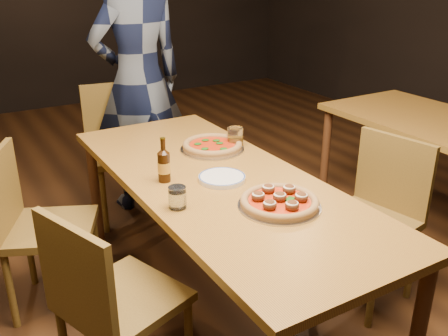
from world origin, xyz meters
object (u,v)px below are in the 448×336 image
chair_end (124,152)px  water_glass (177,197)px  chair_main_e (367,221)px  chair_main_sw (50,227)px  plate_stack (222,178)px  pizza_margherita (212,146)px  table_main (219,192)px  chair_main_nw (123,298)px  beer_bottle (164,166)px  diner (139,81)px  pizza_meatball (280,201)px  amber_glass (235,137)px

chair_end → water_glass: bearing=-92.8°
chair_main_e → chair_end: size_ratio=0.95×
chair_main_sw → plate_stack: (0.71, -0.51, 0.31)m
pizza_margherita → table_main: bearing=-115.2°
chair_main_sw → water_glass: (0.41, -0.66, 0.34)m
chair_main_nw → beer_bottle: beer_bottle is taller
pizza_margherita → beer_bottle: beer_bottle is taller
pizza_margherita → diner: (-0.00, 1.04, 0.16)m
chair_main_nw → pizza_meatball: bearing=-120.6°
chair_main_sw → amber_glass: size_ratio=8.40×
plate_stack → diner: bearing=83.4°
table_main → chair_end: size_ratio=2.07×
chair_main_e → pizza_margherita: bearing=-150.0°
chair_main_e → water_glass: 1.08m
beer_bottle → chair_end: bearing=80.1°
pizza_meatball → diner: diner is taller
chair_main_e → beer_bottle: 1.09m
chair_main_e → pizza_meatball: bearing=-92.5°
chair_main_sw → water_glass: bearing=-123.5°
table_main → pizza_margherita: bearing=64.8°
chair_main_nw → chair_main_sw: size_ratio=1.00×
chair_main_sw → pizza_margherita: 0.94m
pizza_meatball → chair_main_e: bearing=7.8°
beer_bottle → diner: diner is taller
table_main → chair_end: (-0.03, 1.25, -0.20)m
pizza_margherita → chair_main_nw: bearing=-141.4°
chair_main_e → diner: 1.84m
pizza_meatball → pizza_margherita: size_ratio=1.01×
chair_main_nw → plate_stack: size_ratio=4.12×
water_glass → table_main: bearing=30.3°
pizza_margherita → diner: diner is taller
amber_glass → pizza_meatball: bearing=-107.8°
chair_main_e → diner: size_ratio=0.49×
table_main → amber_glass: 0.46m
chair_main_e → pizza_meatball: chair_main_e is taller
chair_main_e → chair_end: 1.72m
chair_end → pizza_meatball: size_ratio=2.75×
chair_main_sw → beer_bottle: size_ratio=4.36×
chair_main_nw → beer_bottle: size_ratio=4.35×
water_glass → chair_main_sw: bearing=121.6°
chair_main_nw → chair_end: size_ratio=0.94×
pizza_meatball → diner: size_ratio=0.19×
chair_main_e → diner: diner is taller
chair_main_nw → beer_bottle: (0.36, 0.35, 0.37)m
table_main → diner: size_ratio=1.07×
water_glass → pizza_margherita: bearing=48.6°
amber_glass → diner: bearing=97.2°
pizza_margherita → water_glass: water_glass is taller
pizza_margherita → plate_stack: pizza_margherita is taller
chair_main_sw → beer_bottle: 0.71m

